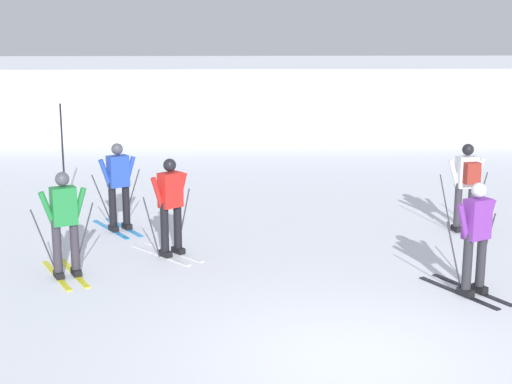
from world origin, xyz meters
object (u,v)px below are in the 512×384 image
object	(u,v)px
skier_red	(170,204)
skier_white	(467,183)
trail_marker_pole	(63,154)
skier_purple	(475,235)
skier_blue	(118,184)
skier_green	(64,222)

from	to	relation	value
skier_red	skier_white	size ratio (longest dim) A/B	1.00
skier_white	trail_marker_pole	distance (m)	8.50
trail_marker_pole	skier_purple	bearing A→B (deg)	-39.04
skier_purple	skier_blue	bearing A→B (deg)	147.33
skier_green	skier_blue	bearing A→B (deg)	80.76
skier_red	skier_green	world-z (taller)	same
skier_green	skier_white	xyz separation A→B (m)	(7.06, 2.45, 0.04)
skier_purple	skier_blue	distance (m)	6.83
skier_purple	skier_green	xyz separation A→B (m)	(-6.20, 0.95, -0.00)
skier_purple	skier_white	xyz separation A→B (m)	(0.87, 3.41, 0.04)
skier_purple	skier_blue	size ratio (longest dim) A/B	1.00
skier_purple	trail_marker_pole	distance (m)	9.35
skier_blue	skier_white	bearing A→B (deg)	-2.45
skier_green	trail_marker_pole	bearing A→B (deg)	102.21
skier_red	skier_green	xyz separation A→B (m)	(-1.57, -1.09, 0.00)
skier_blue	trail_marker_pole	world-z (taller)	trail_marker_pole
skier_blue	skier_green	world-z (taller)	same
skier_blue	skier_green	xyz separation A→B (m)	(-0.45, -2.74, 0.00)
skier_blue	trail_marker_pole	xyz separation A→B (m)	(-1.51, 2.20, 0.19)
skier_white	trail_marker_pole	xyz separation A→B (m)	(-8.13, 2.49, 0.15)
skier_red	skier_purple	xyz separation A→B (m)	(4.63, -2.04, 0.00)
skier_red	skier_white	bearing A→B (deg)	13.91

